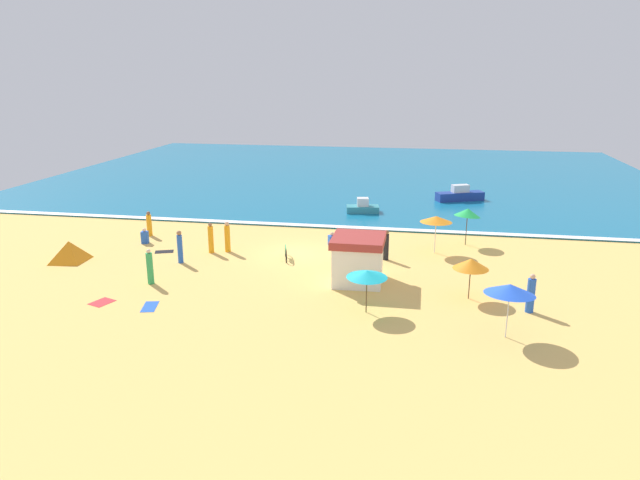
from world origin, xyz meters
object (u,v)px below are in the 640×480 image
at_px(beach_umbrella_4, 436,219).
at_px(beach_tent, 70,251).
at_px(beachgoer_4, 227,237).
at_px(beach_umbrella_1, 471,264).
at_px(beach_umbrella_0, 367,274).
at_px(beachgoer_3, 341,250).
at_px(small_boat_1, 363,208).
at_px(beachgoer_7, 145,237).
at_px(beachgoer_8, 531,294).
at_px(beachgoer_6, 332,240).
at_px(beachgoer_9, 149,224).
at_px(beach_umbrella_2, 510,289).
at_px(beachgoer_0, 386,245).
at_px(small_boat_0, 460,195).
at_px(beach_umbrella_3, 468,212).
at_px(lifeguard_cabana, 358,259).
at_px(beachgoer_5, 150,267).
at_px(beachgoer_2, 211,238).
at_px(parked_bicycle, 286,252).
at_px(beachgoer_1, 180,247).

height_order(beach_umbrella_4, beach_tent, beach_umbrella_4).
bearing_deg(beachgoer_4, beach_umbrella_1, -20.65).
relative_size(beach_umbrella_0, beachgoer_3, 2.75).
height_order(beach_umbrella_1, small_boat_1, beach_umbrella_1).
distance_m(beachgoer_7, beachgoer_8, 22.92).
distance_m(beach_umbrella_4, beachgoer_6, 6.44).
distance_m(beach_umbrella_4, beachgoer_8, 9.23).
xyz_separation_m(beachgoer_6, beachgoer_9, (-12.03, 0.08, 0.40)).
height_order(beachgoer_3, beachgoer_9, beachgoer_9).
height_order(beach_umbrella_2, beachgoer_0, beach_umbrella_2).
xyz_separation_m(beach_umbrella_0, small_boat_0, (5.27, 24.22, -1.25)).
distance_m(beachgoer_0, beachgoer_3, 2.68).
relative_size(beach_umbrella_3, beachgoer_6, 2.77).
bearing_deg(lifeguard_cabana, beachgoer_0, 73.47).
bearing_deg(beach_umbrella_1, beachgoer_5, -177.26).
height_order(beach_umbrella_3, beachgoer_2, beach_umbrella_3).
distance_m(beach_umbrella_4, beachgoer_5, 16.19).
bearing_deg(beachgoer_8, beachgoer_7, 162.09).
bearing_deg(beachgoer_5, beach_umbrella_3, 31.54).
relative_size(lifeguard_cabana, beach_umbrella_0, 1.26).
height_order(parked_bicycle, small_boat_0, small_boat_0).
xyz_separation_m(beachgoer_1, beachgoer_7, (-3.74, 3.23, -0.50)).
relative_size(beach_tent, beachgoer_6, 2.89).
height_order(beach_umbrella_2, beach_umbrella_4, beach_umbrella_2).
xyz_separation_m(beachgoer_3, beachgoer_7, (-12.39, 0.39, 0.09)).
height_order(beachgoer_6, small_boat_1, small_boat_1).
xyz_separation_m(beach_umbrella_1, small_boat_0, (0.68, 21.75, -1.18)).
bearing_deg(beachgoer_5, beachgoer_8, -1.25).
bearing_deg(beachgoer_9, beachgoer_7, -73.67).
height_order(parked_bicycle, beachgoer_3, beachgoer_3).
height_order(beachgoer_1, beachgoer_4, beachgoer_1).
bearing_deg(beachgoer_5, small_boat_0, 54.05).
bearing_deg(beach_umbrella_4, beachgoer_4, -170.90).
bearing_deg(beach_umbrella_3, small_boat_1, 135.34).
distance_m(parked_bicycle, beachgoer_2, 4.66).
xyz_separation_m(beachgoer_2, beachgoer_3, (7.63, 0.75, -0.53)).
distance_m(beach_umbrella_0, beachgoer_2, 12.30).
bearing_deg(beachgoer_0, small_boat_0, 73.41).
xyz_separation_m(beachgoer_2, beachgoer_7, (-4.76, 1.13, -0.45)).
bearing_deg(small_boat_0, beach_umbrella_3, -91.27).
bearing_deg(beachgoer_7, small_boat_0, 38.50).
height_order(beach_umbrella_0, beachgoer_3, beach_umbrella_0).
distance_m(lifeguard_cabana, small_boat_0, 21.31).
height_order(beachgoer_3, beachgoer_5, beachgoer_5).
height_order(beach_tent, beachgoer_5, beachgoer_5).
distance_m(beach_umbrella_1, parked_bicycle, 10.88).
height_order(beachgoer_0, beachgoer_4, beachgoer_4).
bearing_deg(beach_umbrella_3, beachgoer_2, -163.78).
height_order(beach_umbrella_2, small_boat_0, beach_umbrella_2).
distance_m(beachgoer_8, small_boat_1, 19.64).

